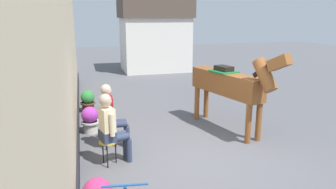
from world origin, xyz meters
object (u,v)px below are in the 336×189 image
(seated_visitor_near, at_px, (111,125))
(seated_visitor_far, at_px, (111,113))
(flower_planter_inner_far, at_px, (90,119))
(satchel_bag, at_px, (105,132))
(flower_planter_farthest, at_px, (88,101))
(saddled_horse_center, at_px, (230,84))

(seated_visitor_near, relative_size, seated_visitor_far, 1.00)
(seated_visitor_near, bearing_deg, flower_planter_inner_far, 100.58)
(flower_planter_inner_far, distance_m, satchel_bag, 0.53)
(flower_planter_inner_far, height_order, flower_planter_farthest, same)
(seated_visitor_far, height_order, satchel_bag, seated_visitor_far)
(satchel_bag, bearing_deg, seated_visitor_far, -107.55)
(seated_visitor_near, xyz_separation_m, flower_planter_inner_far, (-0.34, 1.81, -0.44))
(flower_planter_inner_far, distance_m, flower_planter_farthest, 1.76)
(seated_visitor_near, height_order, saddled_horse_center, saddled_horse_center)
(saddled_horse_center, height_order, satchel_bag, saddled_horse_center)
(flower_planter_farthest, bearing_deg, seated_visitor_far, -81.41)
(seated_visitor_far, distance_m, saddled_horse_center, 2.88)
(saddled_horse_center, xyz_separation_m, flower_planter_inner_far, (-3.26, 0.73, -0.82))
(seated_visitor_near, relative_size, flower_planter_farthest, 2.17)
(flower_planter_inner_far, xyz_separation_m, satchel_bag, (0.31, -0.36, -0.23))
(flower_planter_inner_far, xyz_separation_m, flower_planter_farthest, (-0.01, 1.76, 0.00))
(seated_visitor_far, bearing_deg, seated_visitor_near, -95.62)
(seated_visitor_far, relative_size, satchel_bag, 4.96)
(seated_visitor_near, xyz_separation_m, saddled_horse_center, (2.92, 1.08, 0.38))
(saddled_horse_center, distance_m, satchel_bag, 3.16)
(seated_visitor_near, height_order, flower_planter_farthest, seated_visitor_near)
(seated_visitor_near, relative_size, flower_planter_inner_far, 2.17)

